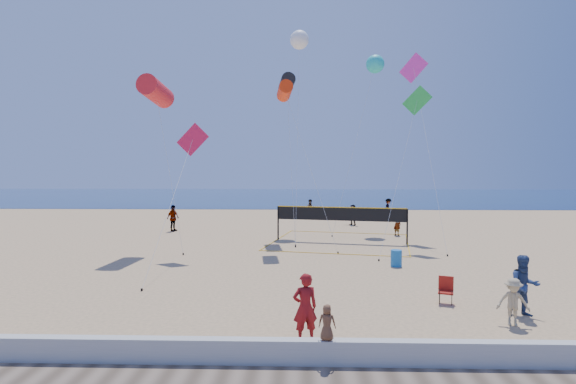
{
  "coord_description": "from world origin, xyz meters",
  "views": [
    {
      "loc": [
        -0.46,
        -13.41,
        4.64
      ],
      "look_at": [
        -0.92,
        2.0,
        3.83
      ],
      "focal_mm": 28.0,
      "sensor_mm": 36.0,
      "label": 1
    }
  ],
  "objects_px": {
    "woman": "(305,308)",
    "trash_barrel": "(396,258)",
    "camp_chair": "(446,289)",
    "volleyball_net": "(341,218)"
  },
  "relations": [
    {
      "from": "woman",
      "to": "volleyball_net",
      "type": "distance_m",
      "value": 16.59
    },
    {
      "from": "woman",
      "to": "volleyball_net",
      "type": "height_order",
      "value": "volleyball_net"
    },
    {
      "from": "woman",
      "to": "trash_barrel",
      "type": "relative_size",
      "value": 2.37
    },
    {
      "from": "woman",
      "to": "camp_chair",
      "type": "distance_m",
      "value": 6.05
    },
    {
      "from": "camp_chair",
      "to": "volleyball_net",
      "type": "relative_size",
      "value": 0.1
    },
    {
      "from": "woman",
      "to": "trash_barrel",
      "type": "xyz_separation_m",
      "value": [
        4.41,
        9.39,
        -0.54
      ]
    },
    {
      "from": "camp_chair",
      "to": "trash_barrel",
      "type": "distance_m",
      "value": 5.85
    },
    {
      "from": "woman",
      "to": "trash_barrel",
      "type": "height_order",
      "value": "woman"
    },
    {
      "from": "camp_chair",
      "to": "volleyball_net",
      "type": "bearing_deg",
      "value": 119.62
    },
    {
      "from": "camp_chair",
      "to": "volleyball_net",
      "type": "xyz_separation_m",
      "value": [
        -2.49,
        12.85,
        1.0
      ]
    }
  ]
}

